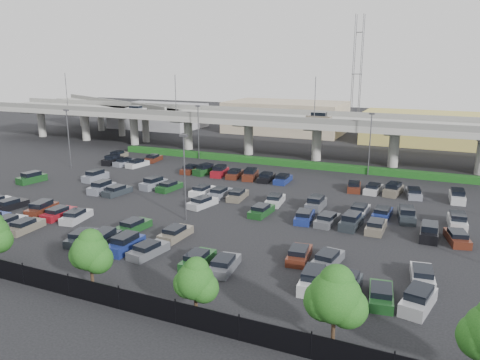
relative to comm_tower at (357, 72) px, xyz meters
The scene contains 10 objects.
ground 75.73m from the comm_tower, 93.09° to the right, with size 280.00×280.00×0.00m, color black.
overpass 43.10m from the comm_tower, 95.73° to the right, with size 150.00×13.00×15.80m.
on_ramp 64.67m from the comm_tower, 151.11° to the right, with size 50.93×30.13×8.80m.
hedge 51.42m from the comm_tower, 94.67° to the right, with size 66.00×1.60×1.10m, color #113B12.
fence 103.13m from the comm_tower, 92.28° to the right, with size 70.00×0.10×2.00m.
tree_row 101.30m from the comm_tower, 91.88° to the right, with size 65.07×3.66×5.94m.
parked_cars 78.41m from the comm_tower, 92.81° to the right, with size 63.25×41.63×1.67m.
light_poles 73.06m from the comm_tower, 96.44° to the right, with size 66.90×48.38×10.30m.
distant_buildings 18.96m from the comm_tower, 55.50° to the right, with size 138.00×24.00×9.00m.
comm_tower is the anchor object (origin of this frame).
Camera 1 is at (27.55, -53.55, 18.44)m, focal length 35.00 mm.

